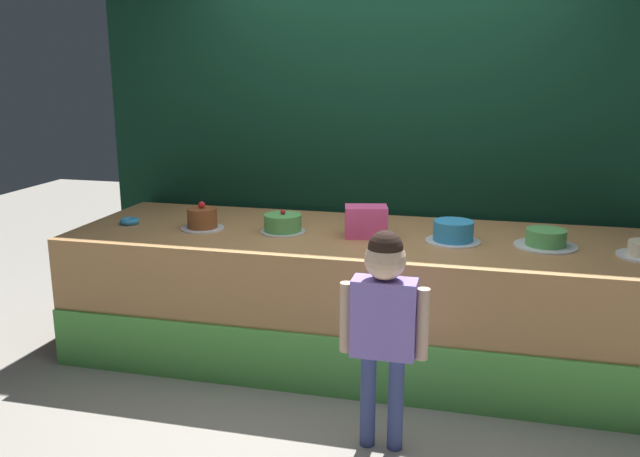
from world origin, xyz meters
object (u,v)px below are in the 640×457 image
at_px(cake_right, 546,239).
at_px(donut, 129,221).
at_px(pink_box, 366,221).
at_px(cake_left, 283,224).
at_px(child_figure, 384,311).
at_px(cake_center, 453,232).
at_px(cake_far_left, 202,219).

bearing_deg(cake_right, donut, -178.43).
bearing_deg(pink_box, cake_left, -177.78).
height_order(child_figure, donut, child_figure).
bearing_deg(cake_right, cake_center, -177.81).
height_order(donut, cake_right, cake_right).
height_order(pink_box, cake_far_left, pink_box).
distance_m(pink_box, cake_left, 0.52).
relative_size(cake_left, cake_center, 0.88).
distance_m(child_figure, cake_right, 1.25).
relative_size(child_figure, cake_left, 3.85).
distance_m(pink_box, cake_center, 0.52).
xyz_separation_m(pink_box, donut, (-1.54, -0.05, -0.07)).
height_order(donut, cake_left, cake_left).
bearing_deg(cake_left, cake_right, 1.34).
distance_m(cake_left, cake_center, 1.03).
relative_size(donut, cake_far_left, 0.46).
relative_size(cake_far_left, cake_center, 0.86).
xyz_separation_m(donut, cake_far_left, (0.51, -0.01, 0.04)).
bearing_deg(child_figure, cake_right, 51.34).
bearing_deg(pink_box, cake_right, 0.90).
relative_size(donut, cake_center, 0.39).
relative_size(pink_box, cake_left, 0.89).
xyz_separation_m(child_figure, cake_right, (0.77, 0.97, 0.14)).
distance_m(pink_box, cake_right, 1.03).
xyz_separation_m(donut, cake_right, (2.57, 0.07, 0.03)).
xyz_separation_m(donut, cake_left, (1.03, 0.03, 0.04)).
relative_size(pink_box, cake_right, 0.71).
relative_size(child_figure, donut, 8.65).
relative_size(cake_far_left, cake_left, 0.97).
bearing_deg(cake_left, cake_center, 0.92).
distance_m(child_figure, cake_left, 1.22).
height_order(cake_far_left, cake_left, cake_far_left).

